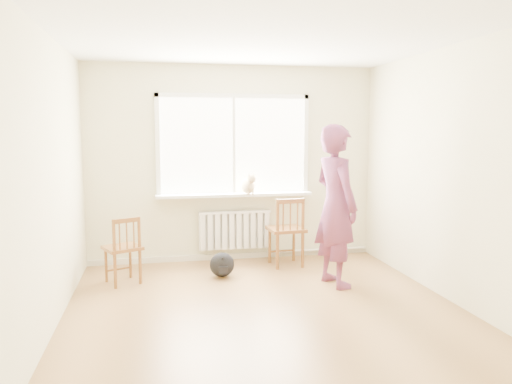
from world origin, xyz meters
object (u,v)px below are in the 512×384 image
person (336,206)px  chair_left (124,250)px  cat (248,185)px  backpack (222,265)px  chair_right (287,232)px

person → chair_left: bearing=64.8°
cat → backpack: size_ratio=1.46×
person → cat: size_ratio=4.22×
chair_left → person: person is taller
backpack → chair_left: bearing=-177.2°
cat → person: bearing=-66.1°
chair_left → person: bearing=143.8°
cat → backpack: 1.22m
chair_left → backpack: bearing=158.4°
chair_right → person: bearing=107.5°
chair_left → backpack: (1.17, 0.06, -0.26)m
chair_left → chair_right: size_ratio=0.87×
chair_left → person: size_ratio=0.43×
chair_right → cat: 0.83m
backpack → person: bearing=-24.0°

